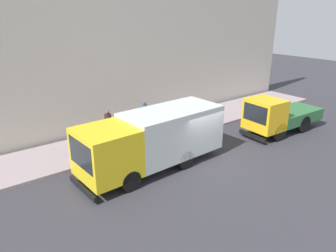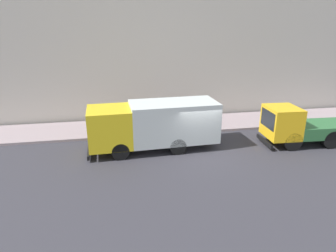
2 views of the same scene
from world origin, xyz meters
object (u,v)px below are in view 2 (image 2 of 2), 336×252
object	(u,v)px
pedestrian_walking	(112,118)
pedestrian_third	(180,108)
pedestrian_standing	(143,112)
traffic_cone_orange	(106,129)
small_flatbed_truck	(301,126)
large_utility_truck	(154,123)

from	to	relation	value
pedestrian_walking	pedestrian_third	size ratio (longest dim) A/B	0.93
pedestrian_standing	traffic_cone_orange	distance (m)	3.10
small_flatbed_truck	traffic_cone_orange	distance (m)	12.17
pedestrian_third	traffic_cone_orange	size ratio (longest dim) A/B	2.34
large_utility_truck	small_flatbed_truck	xyz separation A→B (m)	(-0.88, -8.81, -0.42)
pedestrian_standing	traffic_cone_orange	world-z (taller)	pedestrian_standing
small_flatbed_truck	pedestrian_third	world-z (taller)	small_flatbed_truck
small_flatbed_truck	pedestrian_third	distance (m)	8.36
pedestrian_walking	pedestrian_standing	bearing A→B (deg)	77.12
pedestrian_standing	small_flatbed_truck	bearing A→B (deg)	98.33
large_utility_truck	pedestrian_standing	world-z (taller)	large_utility_truck
large_utility_truck	small_flatbed_truck	distance (m)	8.86
pedestrian_walking	traffic_cone_orange	size ratio (longest dim) A/B	2.17
small_flatbed_truck	large_utility_truck	bearing A→B (deg)	87.18
small_flatbed_truck	pedestrian_third	xyz separation A→B (m)	(5.65, 6.17, -0.08)
pedestrian_walking	small_flatbed_truck	bearing A→B (deg)	37.44
traffic_cone_orange	large_utility_truck	bearing A→B (deg)	-132.02
large_utility_truck	pedestrian_walking	bearing A→B (deg)	32.32
large_utility_truck	pedestrian_standing	xyz separation A→B (m)	(4.17, 0.25, -0.48)
pedestrian_standing	pedestrian_third	xyz separation A→B (m)	(0.60, -2.89, -0.03)
pedestrian_third	pedestrian_standing	bearing A→B (deg)	-27.83
large_utility_truck	small_flatbed_truck	size ratio (longest dim) A/B	1.30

